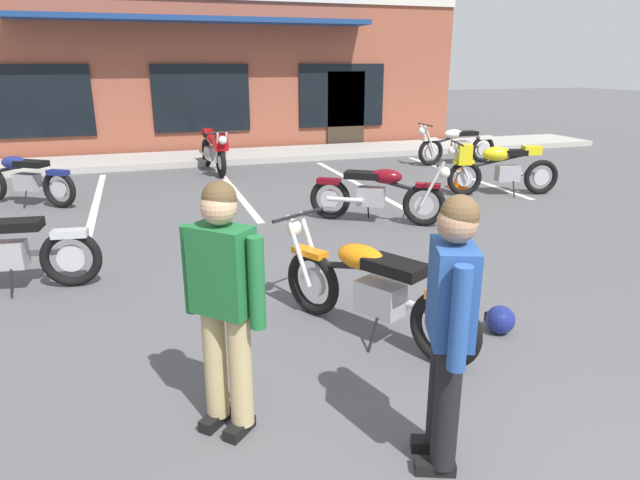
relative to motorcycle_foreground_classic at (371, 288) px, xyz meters
name	(u,v)px	position (x,y,z in m)	size (l,w,h in m)	color
ground_plane	(311,285)	(-0.14, 1.31, -0.46)	(80.00, 80.00, 0.00)	#515154
sidewalk_kerb	(210,158)	(-0.14, 9.88, -0.39)	(22.00, 1.80, 0.14)	#A8A59E
brick_storefront_building	(189,71)	(-0.14, 14.08, 1.60)	(14.49, 7.21, 4.13)	brown
painted_stall_lines	(235,190)	(-0.14, 6.28, -0.46)	(9.98, 4.80, 0.01)	silver
motorcycle_foreground_classic	(371,288)	(0.00, 0.00, 0.00)	(1.29, 1.90, 0.98)	black
motorcycle_red_sportbike	(22,178)	(-3.74, 6.28, 0.00)	(1.82, 1.43, 0.98)	black
motorcycle_black_cruiser	(498,166)	(4.37, 4.42, 0.07)	(2.08, 0.83, 0.98)	black
motorcycle_blue_standard	(457,145)	(5.41, 7.53, 0.00)	(2.11, 0.66, 0.98)	black
motorcycle_green_cafe_racer	(214,149)	(-0.25, 8.21, 0.07)	(0.66, 2.11, 0.98)	black
motorcycle_cream_vintage	(378,193)	(1.55, 3.39, 0.00)	(1.84, 1.40, 0.98)	black
person_in_black_shirt	(450,320)	(-0.23, -1.65, 0.49)	(0.37, 0.60, 1.68)	black
person_in_shorts_foreground	(224,295)	(-1.39, -0.90, 0.49)	(0.49, 0.50, 1.68)	black
helmet_on_pavement	(500,320)	(1.14, -0.30, -0.33)	(0.26, 0.26, 0.26)	navy
traffic_cone	(460,175)	(4.02, 5.08, -0.20)	(0.34, 0.34, 0.53)	orange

